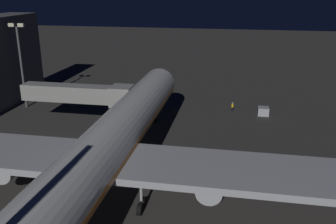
{
  "coord_description": "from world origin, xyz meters",
  "views": [
    {
      "loc": [
        -12.81,
        39.81,
        21.65
      ],
      "look_at": [
        -3.0,
        -12.75,
        3.5
      ],
      "focal_mm": 40.04,
      "sensor_mm": 36.0,
      "label": 1
    }
  ],
  "objects_px": {
    "airliner_at_gate": "(97,159)",
    "jet_bridge": "(86,94)",
    "traffic_cone_nose_port": "(174,111)",
    "traffic_cone_nose_starboard": "(150,110)",
    "ground_crew_by_belt_loader": "(232,107)",
    "apron_floodlight_mast": "(21,59)",
    "baggage_container_mid_row": "(263,111)"
  },
  "relations": [
    {
      "from": "baggage_container_mid_row",
      "to": "ground_crew_by_belt_loader",
      "type": "distance_m",
      "value": 5.45
    },
    {
      "from": "airliner_at_gate",
      "to": "jet_bridge",
      "type": "relative_size",
      "value": 3.66
    },
    {
      "from": "ground_crew_by_belt_loader",
      "to": "baggage_container_mid_row",
      "type": "bearing_deg",
      "value": 170.89
    },
    {
      "from": "ground_crew_by_belt_loader",
      "to": "traffic_cone_nose_starboard",
      "type": "bearing_deg",
      "value": 9.46
    },
    {
      "from": "jet_bridge",
      "to": "ground_crew_by_belt_loader",
      "type": "xyz_separation_m",
      "value": [
        -22.28,
        -12.69,
        -4.72
      ]
    },
    {
      "from": "jet_bridge",
      "to": "baggage_container_mid_row",
      "type": "relative_size",
      "value": 9.52
    },
    {
      "from": "traffic_cone_nose_starboard",
      "to": "jet_bridge",
      "type": "bearing_deg",
      "value": 53.36
    },
    {
      "from": "apron_floodlight_mast",
      "to": "traffic_cone_nose_starboard",
      "type": "bearing_deg",
      "value": -175.5
    },
    {
      "from": "airliner_at_gate",
      "to": "ground_crew_by_belt_loader",
      "type": "xyz_separation_m",
      "value": [
        -12.46,
        -33.85,
        -4.64
      ]
    },
    {
      "from": "jet_bridge",
      "to": "traffic_cone_nose_port",
      "type": "distance_m",
      "value": 16.7
    },
    {
      "from": "apron_floodlight_mast",
      "to": "traffic_cone_nose_port",
      "type": "relative_size",
      "value": 27.93
    },
    {
      "from": "baggage_container_mid_row",
      "to": "traffic_cone_nose_port",
      "type": "height_order",
      "value": "baggage_container_mid_row"
    },
    {
      "from": "airliner_at_gate",
      "to": "traffic_cone_nose_port",
      "type": "bearing_deg",
      "value": -94.01
    },
    {
      "from": "baggage_container_mid_row",
      "to": "jet_bridge",
      "type": "bearing_deg",
      "value": 23.15
    },
    {
      "from": "apron_floodlight_mast",
      "to": "traffic_cone_nose_starboard",
      "type": "distance_m",
      "value": 24.97
    },
    {
      "from": "apron_floodlight_mast",
      "to": "baggage_container_mid_row",
      "type": "height_order",
      "value": "apron_floodlight_mast"
    },
    {
      "from": "ground_crew_by_belt_loader",
      "to": "traffic_cone_nose_port",
      "type": "bearing_deg",
      "value": 13.39
    },
    {
      "from": "ground_crew_by_belt_loader",
      "to": "jet_bridge",
      "type": "bearing_deg",
      "value": 29.66
    },
    {
      "from": "ground_crew_by_belt_loader",
      "to": "apron_floodlight_mast",
      "type": "bearing_deg",
      "value": 6.43
    },
    {
      "from": "baggage_container_mid_row",
      "to": "traffic_cone_nose_starboard",
      "type": "xyz_separation_m",
      "value": [
        20.03,
        1.58,
        -0.43
      ]
    },
    {
      "from": "jet_bridge",
      "to": "apron_floodlight_mast",
      "type": "xyz_separation_m",
      "value": [
        15.68,
        -8.41,
        3.38
      ]
    },
    {
      "from": "traffic_cone_nose_port",
      "to": "baggage_container_mid_row",
      "type": "bearing_deg",
      "value": -174.23
    },
    {
      "from": "airliner_at_gate",
      "to": "ground_crew_by_belt_loader",
      "type": "bearing_deg",
      "value": -110.21
    },
    {
      "from": "traffic_cone_nose_port",
      "to": "jet_bridge",
      "type": "bearing_deg",
      "value": 40.44
    },
    {
      "from": "baggage_container_mid_row",
      "to": "traffic_cone_nose_starboard",
      "type": "bearing_deg",
      "value": 4.51
    },
    {
      "from": "airliner_at_gate",
      "to": "baggage_container_mid_row",
      "type": "distance_m",
      "value": 37.82
    },
    {
      "from": "ground_crew_by_belt_loader",
      "to": "traffic_cone_nose_starboard",
      "type": "height_order",
      "value": "ground_crew_by_belt_loader"
    },
    {
      "from": "traffic_cone_nose_port",
      "to": "ground_crew_by_belt_loader",
      "type": "bearing_deg",
      "value": -166.61
    },
    {
      "from": "baggage_container_mid_row",
      "to": "apron_floodlight_mast",
      "type": "bearing_deg",
      "value": 4.5
    },
    {
      "from": "traffic_cone_nose_port",
      "to": "traffic_cone_nose_starboard",
      "type": "xyz_separation_m",
      "value": [
        4.4,
        0.0,
        0.0
      ]
    },
    {
      "from": "airliner_at_gate",
      "to": "ground_crew_by_belt_loader",
      "type": "distance_m",
      "value": 36.37
    },
    {
      "from": "airliner_at_gate",
      "to": "baggage_container_mid_row",
      "type": "height_order",
      "value": "airliner_at_gate"
    }
  ]
}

